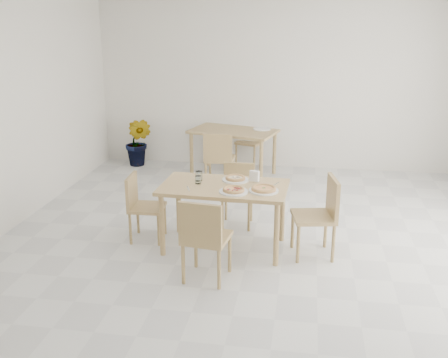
# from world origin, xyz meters

# --- Properties ---
(main_table) EXTENTS (1.43, 0.85, 0.75)m
(main_table) POSITION_xyz_m (-0.30, 0.08, 0.66)
(main_table) COLOR tan
(main_table) RESTS_ON ground
(chair_south) EXTENTS (0.49, 0.49, 0.87)m
(chair_south) POSITION_xyz_m (-0.37, -0.73, 0.51)
(chair_south) COLOR tan
(chair_south) RESTS_ON ground
(chair_north) EXTENTS (0.39, 0.39, 0.78)m
(chair_north) POSITION_xyz_m (-0.25, 0.83, 0.45)
(chair_north) COLOR tan
(chair_north) RESTS_ON ground
(chair_west) EXTENTS (0.41, 0.41, 0.79)m
(chair_west) POSITION_xyz_m (-1.30, 0.17, 0.46)
(chair_west) COLOR tan
(chair_west) RESTS_ON ground
(chair_east) EXTENTS (0.52, 0.52, 0.90)m
(chair_east) POSITION_xyz_m (0.77, 0.07, 0.52)
(chair_east) COLOR tan
(chair_east) RESTS_ON ground
(plate_margherita) EXTENTS (0.32, 0.32, 0.02)m
(plate_margherita) POSITION_xyz_m (0.15, -0.04, 0.76)
(plate_margherita) COLOR white
(plate_margherita) RESTS_ON main_table
(plate_mushroom) EXTENTS (0.30, 0.30, 0.02)m
(plate_mushroom) POSITION_xyz_m (-0.20, 0.28, 0.76)
(plate_mushroom) COLOR white
(plate_mushroom) RESTS_ON main_table
(plate_pepperoni) EXTENTS (0.31, 0.31, 0.02)m
(plate_pepperoni) POSITION_xyz_m (-0.16, -0.13, 0.76)
(plate_pepperoni) COLOR white
(plate_pepperoni) RESTS_ON main_table
(pizza_margherita) EXTENTS (0.31, 0.31, 0.03)m
(pizza_margherita) POSITION_xyz_m (0.15, -0.04, 0.78)
(pizza_margherita) COLOR #E5AD6B
(pizza_margherita) RESTS_ON plate_margherita
(pizza_mushroom) EXTENTS (0.28, 0.28, 0.03)m
(pizza_mushroom) POSITION_xyz_m (-0.20, 0.28, 0.78)
(pizza_mushroom) COLOR #E5AD6B
(pizza_mushroom) RESTS_ON plate_mushroom
(pizza_pepperoni) EXTENTS (0.29, 0.29, 0.03)m
(pizza_pepperoni) POSITION_xyz_m (-0.16, -0.13, 0.78)
(pizza_pepperoni) COLOR #E5AD6B
(pizza_pepperoni) RESTS_ON plate_pepperoni
(tumbler_a) EXTENTS (0.07, 0.07, 0.09)m
(tumbler_a) POSITION_xyz_m (-0.60, 0.11, 0.79)
(tumbler_a) COLOR white
(tumbler_a) RESTS_ON main_table
(tumbler_b) EXTENTS (0.08, 0.08, 0.10)m
(tumbler_b) POSITION_xyz_m (-0.62, 0.23, 0.80)
(tumbler_b) COLOR white
(tumbler_b) RESTS_ON main_table
(napkin_holder) EXTENTS (0.13, 0.09, 0.13)m
(napkin_holder) POSITION_xyz_m (0.02, 0.26, 0.81)
(napkin_holder) COLOR silver
(napkin_holder) RESTS_ON main_table
(fork_a) EXTENTS (0.07, 0.16, 0.01)m
(fork_a) POSITION_xyz_m (0.26, 0.21, 0.75)
(fork_a) COLOR silver
(fork_a) RESTS_ON main_table
(fork_b) EXTENTS (0.08, 0.17, 0.01)m
(fork_b) POSITION_xyz_m (-0.67, -0.10, 0.75)
(fork_b) COLOR silver
(fork_b) RESTS_ON main_table
(second_table) EXTENTS (1.51, 1.10, 0.75)m
(second_table) POSITION_xyz_m (-0.61, 2.90, 0.66)
(second_table) COLOR tan
(second_table) RESTS_ON ground
(chair_back_s) EXTENTS (0.44, 0.44, 0.87)m
(chair_back_s) POSITION_xyz_m (-0.72, 2.18, 0.50)
(chair_back_s) COLOR tan
(chair_back_s) RESTS_ON ground
(chair_back_n) EXTENTS (0.52, 0.52, 0.82)m
(chair_back_n) POSITION_xyz_m (-0.37, 3.55, 0.48)
(chair_back_n) COLOR tan
(chair_back_n) RESTS_ON ground
(plate_empty) EXTENTS (0.28, 0.28, 0.02)m
(plate_empty) POSITION_xyz_m (-0.15, 3.03, 0.76)
(plate_empty) COLOR white
(plate_empty) RESTS_ON second_table
(potted_plant) EXTENTS (0.53, 0.46, 0.85)m
(potted_plant) POSITION_xyz_m (-2.31, 3.15, 0.42)
(potted_plant) COLOR #2D601C
(potted_plant) RESTS_ON ground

